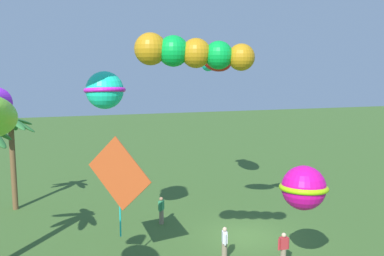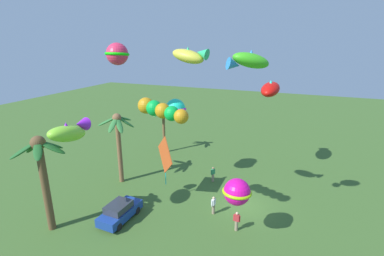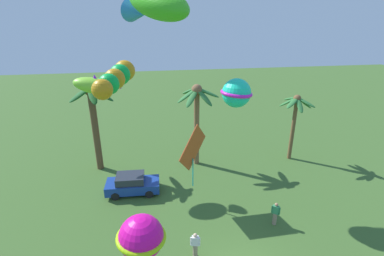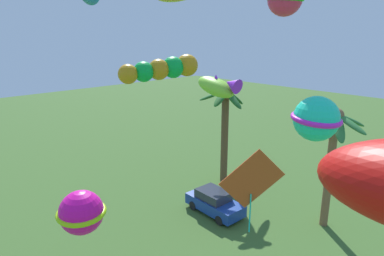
{
  "view_description": "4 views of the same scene",
  "coord_description": "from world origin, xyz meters",
  "px_view_note": "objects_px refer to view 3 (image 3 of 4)",
  "views": [
    {
      "loc": [
        -20.44,
        9.18,
        9.06
      ],
      "look_at": [
        -2.35,
        3.69,
        6.34
      ],
      "focal_mm": 40.96,
      "sensor_mm": 36.0,
      "label": 1
    },
    {
      "loc": [
        -21.86,
        -3.88,
        13.84
      ],
      "look_at": [
        -2.02,
        4.08,
        7.23
      ],
      "focal_mm": 26.28,
      "sensor_mm": 36.0,
      "label": 2
    },
    {
      "loc": [
        -4.32,
        -9.62,
        12.34
      ],
      "look_at": [
        -2.05,
        4.33,
        6.74
      ],
      "focal_mm": 26.4,
      "sensor_mm": 36.0,
      "label": 3
    },
    {
      "loc": [
        7.35,
        -5.71,
        11.15
      ],
      "look_at": [
        -3.64,
        4.75,
        6.91
      ],
      "focal_mm": 31.59,
      "sensor_mm": 36.0,
      "label": 4
    }
  ],
  "objects_px": {
    "kite_fish_0": "(99,85)",
    "kite_ball_2": "(236,93)",
    "palm_tree_0": "(197,107)",
    "kite_fish_8": "(155,4)",
    "parked_car_0": "(132,184)",
    "spectator_2": "(195,245)",
    "palm_tree_1": "(93,110)",
    "spectator_1": "(275,213)",
    "kite_tube_4": "(116,78)",
    "kite_ball_5": "(141,237)",
    "kite_fish_3": "(163,3)",
    "palm_tree_2": "(296,111)",
    "kite_ball_6": "(169,8)",
    "kite_diamond_7": "(193,149)"
  },
  "relations": [
    {
      "from": "kite_fish_0",
      "to": "kite_ball_2",
      "type": "bearing_deg",
      "value": -24.05
    },
    {
      "from": "palm_tree_0",
      "to": "kite_fish_8",
      "type": "relative_size",
      "value": 2.46
    },
    {
      "from": "parked_car_0",
      "to": "spectator_2",
      "type": "distance_m",
      "value": 7.64
    },
    {
      "from": "palm_tree_1",
      "to": "kite_fish_0",
      "type": "relative_size",
      "value": 2.08
    },
    {
      "from": "spectator_1",
      "to": "kite_tube_4",
      "type": "height_order",
      "value": "kite_tube_4"
    },
    {
      "from": "kite_tube_4",
      "to": "kite_ball_5",
      "type": "relative_size",
      "value": 1.44
    },
    {
      "from": "kite_tube_4",
      "to": "kite_fish_3",
      "type": "bearing_deg",
      "value": -25.64
    },
    {
      "from": "parked_car_0",
      "to": "kite_fish_0",
      "type": "height_order",
      "value": "kite_fish_0"
    },
    {
      "from": "palm_tree_0",
      "to": "kite_tube_4",
      "type": "bearing_deg",
      "value": -125.36
    },
    {
      "from": "palm_tree_2",
      "to": "spectator_2",
      "type": "bearing_deg",
      "value": -136.65
    },
    {
      "from": "spectator_2",
      "to": "kite_ball_6",
      "type": "distance_m",
      "value": 14.6
    },
    {
      "from": "kite_fish_0",
      "to": "spectator_1",
      "type": "bearing_deg",
      "value": -33.41
    },
    {
      "from": "spectator_2",
      "to": "kite_fish_3",
      "type": "relative_size",
      "value": 0.54
    },
    {
      "from": "kite_tube_4",
      "to": "kite_ball_6",
      "type": "height_order",
      "value": "kite_ball_6"
    },
    {
      "from": "kite_ball_2",
      "to": "palm_tree_0",
      "type": "bearing_deg",
      "value": 105.46
    },
    {
      "from": "kite_fish_3",
      "to": "palm_tree_2",
      "type": "bearing_deg",
      "value": 35.51
    },
    {
      "from": "spectator_2",
      "to": "kite_ball_5",
      "type": "height_order",
      "value": "kite_ball_5"
    },
    {
      "from": "kite_fish_3",
      "to": "kite_tube_4",
      "type": "xyz_separation_m",
      "value": [
        -2.38,
        1.14,
        -3.41
      ]
    },
    {
      "from": "spectator_2",
      "to": "parked_car_0",
      "type": "bearing_deg",
      "value": 117.96
    },
    {
      "from": "palm_tree_2",
      "to": "spectator_1",
      "type": "relative_size",
      "value": 3.83
    },
    {
      "from": "palm_tree_1",
      "to": "kite_ball_5",
      "type": "height_order",
      "value": "palm_tree_1"
    },
    {
      "from": "palm_tree_0",
      "to": "kite_fish_0",
      "type": "xyz_separation_m",
      "value": [
        -7.43,
        -1.54,
        2.47
      ]
    },
    {
      "from": "palm_tree_1",
      "to": "kite_fish_0",
      "type": "distance_m",
      "value": 3.27
    },
    {
      "from": "kite_fish_0",
      "to": "kite_ball_6",
      "type": "bearing_deg",
      "value": -8.56
    },
    {
      "from": "kite_fish_0",
      "to": "kite_fish_8",
      "type": "xyz_separation_m",
      "value": [
        3.79,
        -11.52,
        4.9
      ]
    },
    {
      "from": "parked_car_0",
      "to": "kite_fish_3",
      "type": "bearing_deg",
      "value": -65.12
    },
    {
      "from": "kite_fish_8",
      "to": "kite_tube_4",
      "type": "bearing_deg",
      "value": 109.53
    },
    {
      "from": "palm_tree_2",
      "to": "kite_ball_6",
      "type": "height_order",
      "value": "kite_ball_6"
    },
    {
      "from": "parked_car_0",
      "to": "kite_fish_8",
      "type": "distance_m",
      "value": 15.24
    },
    {
      "from": "kite_tube_4",
      "to": "kite_ball_6",
      "type": "relative_size",
      "value": 1.92
    },
    {
      "from": "palm_tree_0",
      "to": "kite_diamond_7",
      "type": "distance_m",
      "value": 6.01
    },
    {
      "from": "kite_tube_4",
      "to": "kite_ball_5",
      "type": "height_order",
      "value": "kite_tube_4"
    },
    {
      "from": "palm_tree_2",
      "to": "kite_fish_3",
      "type": "distance_m",
      "value": 16.73
    },
    {
      "from": "kite_ball_2",
      "to": "kite_ball_5",
      "type": "height_order",
      "value": "kite_ball_2"
    },
    {
      "from": "kite_fish_3",
      "to": "spectator_2",
      "type": "bearing_deg",
      "value": -53.25
    },
    {
      "from": "parked_car_0",
      "to": "palm_tree_2",
      "type": "bearing_deg",
      "value": 13.07
    },
    {
      "from": "palm_tree_0",
      "to": "palm_tree_2",
      "type": "height_order",
      "value": "palm_tree_0"
    },
    {
      "from": "parked_car_0",
      "to": "kite_fish_8",
      "type": "bearing_deg",
      "value": -78.55
    },
    {
      "from": "kite_tube_4",
      "to": "kite_fish_0",
      "type": "bearing_deg",
      "value": 107.05
    },
    {
      "from": "palm_tree_0",
      "to": "spectator_1",
      "type": "bearing_deg",
      "value": -68.27
    },
    {
      "from": "kite_ball_5",
      "to": "kite_ball_6",
      "type": "xyz_separation_m",
      "value": [
        2.3,
        10.67,
        8.87
      ]
    },
    {
      "from": "palm_tree_1",
      "to": "kite_tube_4",
      "type": "height_order",
      "value": "kite_tube_4"
    },
    {
      "from": "kite_ball_2",
      "to": "kite_fish_3",
      "type": "relative_size",
      "value": 0.7
    },
    {
      "from": "kite_fish_3",
      "to": "kite_ball_6",
      "type": "xyz_separation_m",
      "value": [
        0.83,
        6.61,
        -0.02
      ]
    },
    {
      "from": "kite_diamond_7",
      "to": "spectator_2",
      "type": "bearing_deg",
      "value": -97.88
    },
    {
      "from": "kite_ball_2",
      "to": "kite_ball_5",
      "type": "distance_m",
      "value": 10.38
    },
    {
      "from": "palm_tree_2",
      "to": "spectator_2",
      "type": "height_order",
      "value": "palm_tree_2"
    },
    {
      "from": "kite_ball_2",
      "to": "kite_diamond_7",
      "type": "distance_m",
      "value": 4.55
    },
    {
      "from": "kite_ball_5",
      "to": "kite_ball_6",
      "type": "bearing_deg",
      "value": 77.81
    },
    {
      "from": "palm_tree_0",
      "to": "spectator_2",
      "type": "bearing_deg",
      "value": -100.47
    }
  ]
}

